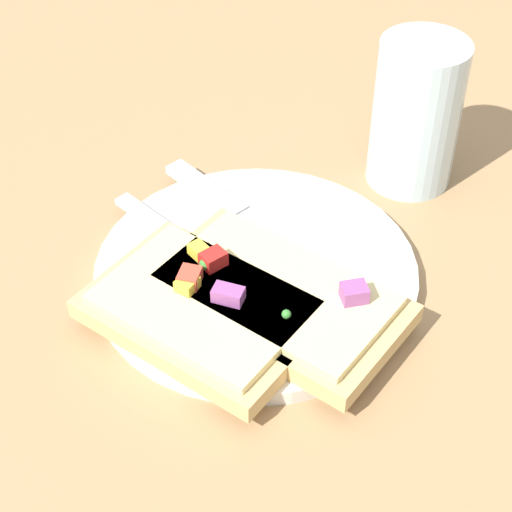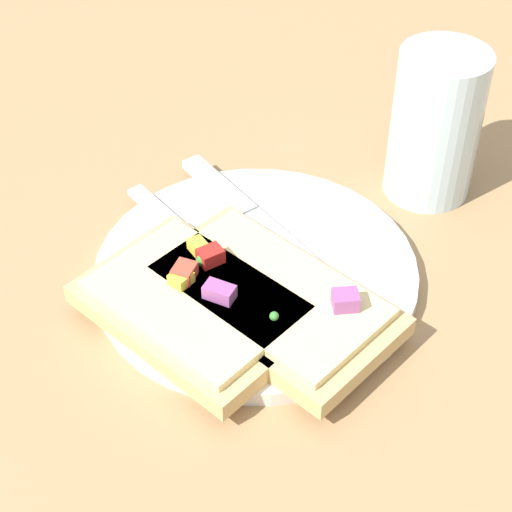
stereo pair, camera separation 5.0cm
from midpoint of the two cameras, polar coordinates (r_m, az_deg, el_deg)
The scene contains 8 objects.
ground_plane at distance 0.63m, azimuth -2.29°, elevation -1.57°, with size 4.00×4.00×0.00m, color #9E7A51.
plate at distance 0.62m, azimuth -2.31°, elevation -1.17°, with size 0.23×0.23×0.01m.
fork at distance 0.61m, azimuth -3.90°, elevation -1.53°, with size 0.23×0.06×0.01m.
knife at distance 0.65m, azimuth -2.69°, elevation 2.36°, with size 0.22×0.07×0.01m.
pizza_slice_main at distance 0.58m, azimuth -1.07°, elevation -2.85°, with size 0.18×0.11×0.03m.
pizza_slice_corner at distance 0.58m, azimuth -6.00°, elevation -3.61°, with size 0.16×0.11×0.03m.
crumb_scatter at distance 0.63m, azimuth -4.43°, elevation 0.33°, with size 0.05×0.05×0.01m.
drinking_glass at distance 0.69m, azimuth 8.58°, elevation 9.26°, with size 0.07×0.07×0.12m.
Camera 1 is at (-0.25, 0.37, 0.44)m, focal length 60.00 mm.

